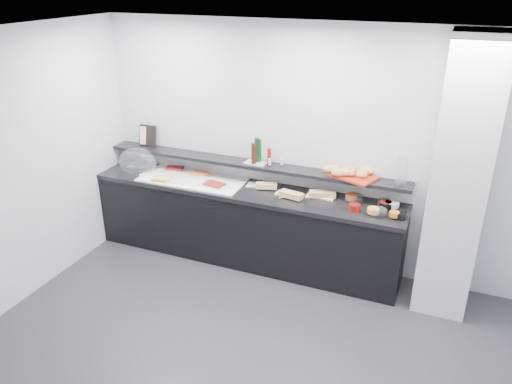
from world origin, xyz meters
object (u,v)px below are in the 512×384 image
at_px(cloche_base, 137,169).
at_px(condiment_tray, 256,163).
at_px(carafe, 402,172).
at_px(sandwich_plate_mid, 290,195).
at_px(bread_tray, 354,176).
at_px(framed_print, 148,136).

bearing_deg(cloche_base, condiment_tray, 21.60).
xyz_separation_m(cloche_base, carafe, (3.11, 0.13, 0.38)).
bearing_deg(sandwich_plate_mid, cloche_base, -177.57).
xyz_separation_m(sandwich_plate_mid, condiment_tray, (-0.47, 0.16, 0.25)).
bearing_deg(condiment_tray, bread_tray, 5.35).
bearing_deg(carafe, bread_tray, 174.98).
distance_m(cloche_base, sandwich_plate_mid, 1.97).
bearing_deg(bread_tray, carafe, 15.84).
xyz_separation_m(bread_tray, carafe, (0.49, -0.04, 0.14)).
bearing_deg(sandwich_plate_mid, bread_tray, 17.01).
height_order(cloche_base, sandwich_plate_mid, cloche_base).
bearing_deg(bread_tray, cloche_base, -155.33).
bearing_deg(framed_print, cloche_base, -95.85).
distance_m(framed_print, bread_tray, 2.59).
relative_size(framed_print, condiment_tray, 1.06).
height_order(sandwich_plate_mid, carafe, carafe).
xyz_separation_m(sandwich_plate_mid, bread_tray, (0.64, 0.17, 0.25)).
height_order(cloche_base, carafe, carafe).
xyz_separation_m(sandwich_plate_mid, framed_print, (-1.94, 0.23, 0.37)).
xyz_separation_m(condiment_tray, carafe, (1.60, -0.03, 0.14)).
height_order(framed_print, bread_tray, framed_print).
height_order(condiment_tray, carafe, carafe).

